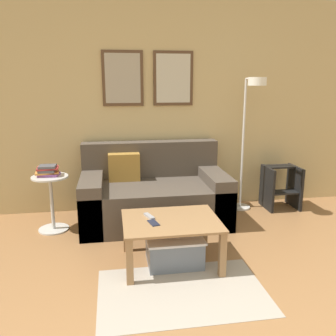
{
  "coord_description": "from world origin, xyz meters",
  "views": [
    {
      "loc": [
        -0.52,
        -0.99,
        1.57
      ],
      "look_at": [
        -0.05,
        1.95,
        0.85
      ],
      "focal_mm": 38.0,
      "sensor_mm": 36.0,
      "label": 1
    }
  ],
  "objects": [
    {
      "name": "coffee_table",
      "position": [
        -0.03,
        1.86,
        0.34
      ],
      "size": [
        0.84,
        0.66,
        0.41
      ],
      "color": "#997047",
      "rests_on": "ground_plane"
    },
    {
      "name": "wall_back",
      "position": [
        -0.0,
        3.39,
        1.28
      ],
      "size": [
        5.6,
        0.09,
        2.55
      ],
      "color": "tan",
      "rests_on": "ground_plane"
    },
    {
      "name": "remote_control",
      "position": [
        -0.21,
        1.95,
        0.42
      ],
      "size": [
        0.09,
        0.15,
        0.02
      ],
      "primitive_type": "cube",
      "rotation": [
        0.0,
        0.0,
        0.35
      ],
      "color": "#99999E",
      "rests_on": "coffee_table"
    },
    {
      "name": "storage_bin",
      "position": [
        -0.01,
        1.85,
        0.13
      ],
      "size": [
        0.49,
        0.4,
        0.26
      ],
      "color": "slate",
      "rests_on": "ground_plane"
    },
    {
      "name": "side_table",
      "position": [
        -1.18,
        2.78,
        0.36
      ],
      "size": [
        0.38,
        0.38,
        0.61
      ],
      "color": "silver",
      "rests_on": "ground_plane"
    },
    {
      "name": "cell_phone",
      "position": [
        -0.19,
        1.8,
        0.41
      ],
      "size": [
        0.1,
        0.15,
        0.01
      ],
      "primitive_type": "cube",
      "rotation": [
        0.0,
        0.0,
        0.26
      ],
      "color": "#1E2338",
      "rests_on": "coffee_table"
    },
    {
      "name": "book_stack",
      "position": [
        -1.19,
        2.8,
        0.66
      ],
      "size": [
        0.25,
        0.19,
        0.12
      ],
      "color": "#8C4C93",
      "rests_on": "side_table"
    },
    {
      "name": "step_stool",
      "position": [
        1.59,
        3.06,
        0.29
      ],
      "size": [
        0.4,
        0.39,
        0.54
      ],
      "color": "black",
      "rests_on": "ground_plane"
    },
    {
      "name": "couch",
      "position": [
        -0.06,
        2.89,
        0.3
      ],
      "size": [
        1.63,
        0.95,
        0.87
      ],
      "color": "#4C4238",
      "rests_on": "ground_plane"
    },
    {
      "name": "floor_lamp",
      "position": [
        1.08,
        2.94,
        1.11
      ],
      "size": [
        0.25,
        0.56,
        1.62
      ],
      "color": "silver",
      "rests_on": "ground_plane"
    },
    {
      "name": "area_rug",
      "position": [
        -0.02,
        1.39,
        0.0
      ],
      "size": [
        1.28,
        0.83,
        0.01
      ],
      "primitive_type": "cube",
      "color": "#A39989",
      "rests_on": "ground_plane"
    }
  ]
}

